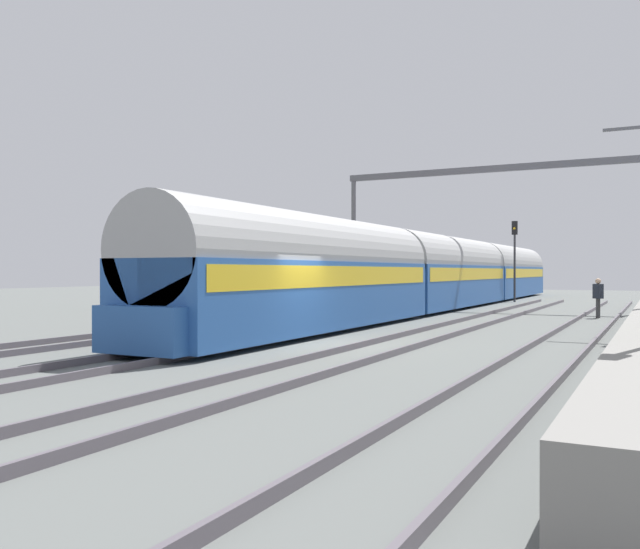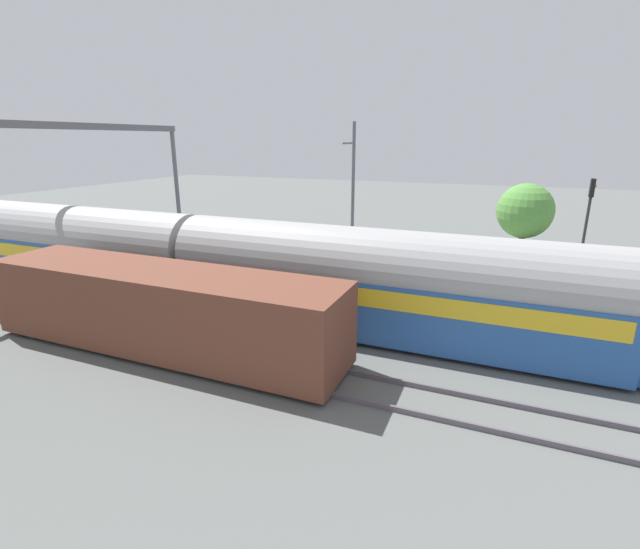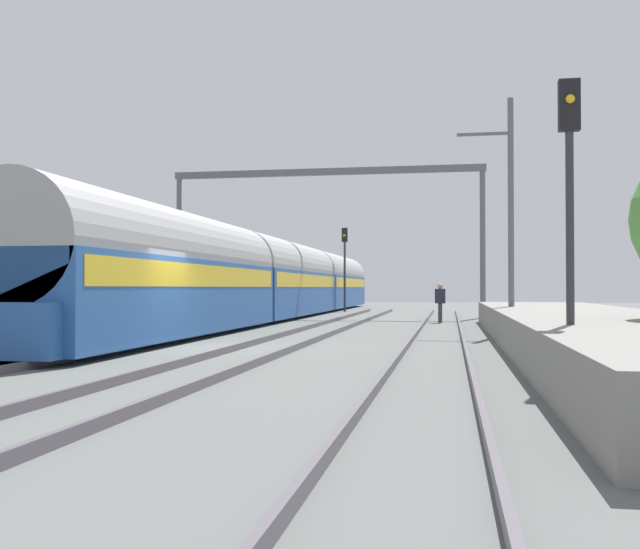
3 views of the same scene
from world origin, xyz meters
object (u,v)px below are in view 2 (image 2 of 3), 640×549
object	(u,v)px
catenary_gantry	(70,161)
railway_signal_near	(587,216)
passenger_train	(60,245)
freight_car	(163,309)
person_crossing	(232,239)

from	to	relation	value
catenary_gantry	railway_signal_near	bearing A→B (deg)	-71.17
passenger_train	freight_car	world-z (taller)	passenger_train
passenger_train	freight_car	xyz separation A→B (m)	(-4.10, -9.87, -0.50)
railway_signal_near	catenary_gantry	world-z (taller)	catenary_gantry
passenger_train	person_crossing	bearing A→B (deg)	-30.03
freight_car	catenary_gantry	bearing A→B (deg)	60.48
catenary_gantry	passenger_train	bearing A→B (deg)	-154.40
person_crossing	freight_car	bearing A→B (deg)	61.66
railway_signal_near	catenary_gantry	xyz separation A→B (m)	(-8.56, 25.09, 2.61)
passenger_train	railway_signal_near	xyz separation A→B (m)	(10.61, -24.11, 1.33)
railway_signal_near	person_crossing	bearing A→B (deg)	97.31
freight_car	railway_signal_near	world-z (taller)	railway_signal_near
person_crossing	railway_signal_near	distance (m)	19.71
railway_signal_near	catenary_gantry	distance (m)	26.64
freight_car	catenary_gantry	world-z (taller)	catenary_gantry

